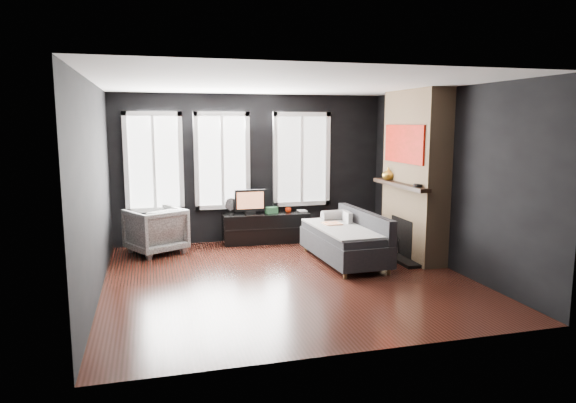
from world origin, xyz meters
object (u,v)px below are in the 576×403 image
object	(u,v)px
armchair	(156,228)
monitor	(250,200)
mug	(288,210)
book	(298,206)
media_console	(266,228)
sofa	(344,237)
mantel_vase	(388,174)

from	to	relation	value
armchair	monitor	world-z (taller)	monitor
monitor	mug	bearing A→B (deg)	-2.56
book	monitor	bearing A→B (deg)	-177.38
armchair	media_console	bearing A→B (deg)	160.40
armchair	monitor	bearing A→B (deg)	161.54
sofa	armchair	bearing A→B (deg)	152.45
armchair	media_console	world-z (taller)	armchair
mantel_vase	monitor	bearing A→B (deg)	151.12
armchair	book	world-z (taller)	armchair
armchair	monitor	size ratio (longest dim) A/B	1.50
book	mantel_vase	size ratio (longest dim) A/B	1.03
sofa	media_console	bearing A→B (deg)	116.41
armchair	media_console	size ratio (longest dim) A/B	0.54
monitor	mantel_vase	size ratio (longest dim) A/B	2.70
armchair	mug	distance (m)	2.41
sofa	book	xyz separation A→B (m)	(-0.27, 1.67, 0.25)
sofa	mug	size ratio (longest dim) A/B	16.88
armchair	monitor	distance (m)	1.74
media_console	mug	distance (m)	0.53
monitor	mantel_vase	bearing A→B (deg)	-29.17
mug	mantel_vase	xyz separation A→B (m)	(1.43, -1.15, 0.73)
mug	mantel_vase	bearing A→B (deg)	-38.87
media_console	mantel_vase	bearing A→B (deg)	-30.94
book	armchair	bearing A→B (deg)	-172.91
monitor	mug	world-z (taller)	monitor
sofa	mantel_vase	size ratio (longest dim) A/B	8.83
armchair	mug	xyz separation A→B (m)	(2.39, 0.25, 0.17)
mug	armchair	bearing A→B (deg)	-173.96
mug	sofa	bearing A→B (deg)	-73.32
media_console	book	xyz separation A→B (m)	(0.63, 0.03, 0.38)
media_console	armchair	bearing A→B (deg)	-169.80
mug	book	world-z (taller)	book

